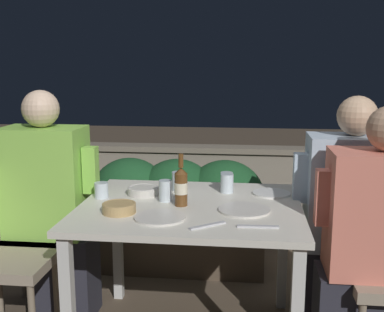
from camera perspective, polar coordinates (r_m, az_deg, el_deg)
The scene contains 21 objects.
parapet_wall at distance 3.65m, azimuth 2.32°, elevation -4.55°, with size 9.00×0.18×0.75m.
dining_table at distance 2.31m, azimuth -0.19°, elevation -7.75°, with size 1.04×0.88×0.70m.
planter_hedge at distance 3.19m, azimuth -1.80°, elevation -6.28°, with size 1.15×0.47×0.74m.
chair_left_far at distance 2.75m, azimuth -19.83°, elevation -7.09°, with size 0.41×0.40×0.88m.
person_green_blouse at distance 2.65m, azimuth -16.19°, elevation -5.76°, with size 0.49×0.26×1.22m.
person_coral_top at distance 2.23m, azimuth 20.59°, elevation -9.80°, with size 0.51×0.26×1.19m.
chair_right_far at distance 2.56m, azimuth 21.70°, elevation -8.58°, with size 0.41×0.40×0.88m.
person_blue_shirt at distance 2.50m, azimuth 17.49°, elevation -7.13°, with size 0.50×0.26×1.21m.
beer_bottle at distance 2.24m, azimuth -1.31°, elevation -3.56°, with size 0.06×0.06×0.25m.
plate_0 at distance 2.20m, azimuth 6.22°, elevation -6.35°, with size 0.23×0.23×0.01m.
plate_1 at distance 2.48m, azimuth 9.40°, elevation -4.38°, with size 0.19×0.19×0.01m.
plate_2 at distance 2.08m, azimuth -3.81°, elevation -7.26°, with size 0.22×0.22×0.01m.
bowl_0 at distance 2.17m, azimuth -8.64°, elevation -6.03°, with size 0.15×0.15×0.04m.
bowl_1 at distance 2.45m, azimuth -5.81°, elevation -4.06°, with size 0.16×0.16×0.04m.
glass_cup_0 at distance 2.42m, azimuth -10.69°, elevation -4.00°, with size 0.07×0.07×0.08m.
glass_cup_1 at distance 2.32m, azimuth -3.19°, elevation -4.13°, with size 0.06×0.06×0.10m.
glass_cup_2 at distance 2.57m, azimuth 4.12°, elevation -2.86°, with size 0.07×0.07×0.08m.
glass_cup_3 at distance 2.48m, azimuth 4.17°, elevation -3.25°, with size 0.07×0.07×0.10m.
glass_cup_4 at distance 2.52m, azimuth -1.61°, elevation -2.99°, with size 0.07×0.07×0.10m.
fork_0 at distance 1.99m, azimuth 7.81°, elevation -8.29°, with size 0.17×0.03×0.01m.
fork_1 at distance 1.98m, azimuth 1.86°, elevation -8.25°, with size 0.15×0.12×0.01m.
Camera 1 is at (0.26, -2.17, 1.36)m, focal length 45.00 mm.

